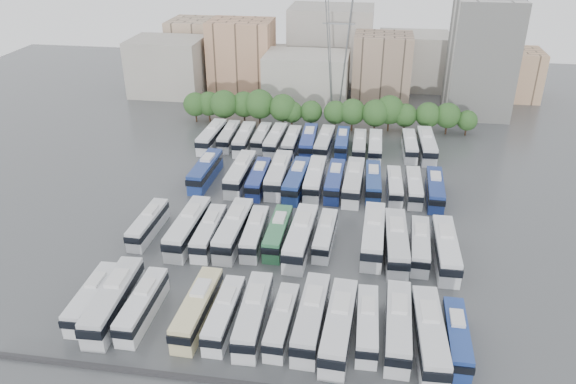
% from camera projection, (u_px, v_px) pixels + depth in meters
% --- Properties ---
extents(ground, '(220.00, 220.00, 0.00)m').
position_uv_depth(ground, '(296.00, 225.00, 86.15)').
color(ground, '#424447').
rests_on(ground, ground).
extents(tree_line, '(63.91, 7.74, 8.17)m').
position_uv_depth(tree_line, '(316.00, 109.00, 121.40)').
color(tree_line, black).
rests_on(tree_line, ground).
extents(city_buildings, '(102.00, 35.00, 20.00)m').
position_uv_depth(city_buildings, '(307.00, 59.00, 146.79)').
color(city_buildings, '#9E998E').
rests_on(city_buildings, ground).
extents(apartment_tower, '(14.00, 14.00, 26.00)m').
position_uv_depth(apartment_tower, '(482.00, 58.00, 126.57)').
color(apartment_tower, silver).
rests_on(apartment_tower, ground).
extents(electricity_pylon, '(9.00, 6.91, 33.83)m').
position_uv_depth(electricity_pylon, '(338.00, 35.00, 121.35)').
color(electricity_pylon, slate).
rests_on(electricity_pylon, ground).
extents(bus_r0_s0, '(2.69, 11.30, 3.53)m').
position_uv_depth(bus_r0_s0, '(92.00, 297.00, 67.36)').
color(bus_r0_s0, silver).
rests_on(bus_r0_s0, ground).
extents(bus_r0_s1, '(3.55, 13.65, 4.25)m').
position_uv_depth(bus_r0_s1, '(114.00, 300.00, 66.39)').
color(bus_r0_s1, silver).
rests_on(bus_r0_s1, ground).
extents(bus_r0_s2, '(2.54, 11.59, 3.64)m').
position_uv_depth(bus_r0_s2, '(142.00, 305.00, 66.01)').
color(bus_r0_s2, silver).
rests_on(bus_r0_s2, ground).
extents(bus_r0_s4, '(3.02, 12.47, 3.89)m').
position_uv_depth(bus_r0_s4, '(198.00, 308.00, 65.33)').
color(bus_r0_s4, beige).
rests_on(bus_r0_s4, ground).
extents(bus_r0_s5, '(2.58, 11.34, 3.55)m').
position_uv_depth(bus_r0_s5, '(224.00, 313.00, 64.70)').
color(bus_r0_s5, white).
rests_on(bus_r0_s5, ground).
extents(bus_r0_s6, '(3.08, 12.65, 3.95)m').
position_uv_depth(bus_r0_s6, '(253.00, 314.00, 64.26)').
color(bus_r0_s6, silver).
rests_on(bus_r0_s6, ground).
extents(bus_r0_s7, '(2.69, 10.91, 3.40)m').
position_uv_depth(bus_r0_s7, '(282.00, 320.00, 63.73)').
color(bus_r0_s7, silver).
rests_on(bus_r0_s7, ground).
extents(bus_r0_s8, '(3.24, 13.07, 4.08)m').
position_uv_depth(bus_r0_s8, '(311.00, 317.00, 63.75)').
color(bus_r0_s8, silver).
rests_on(bus_r0_s8, ground).
extents(bus_r0_s9, '(3.54, 13.49, 4.19)m').
position_uv_depth(bus_r0_s9, '(339.00, 325.00, 62.39)').
color(bus_r0_s9, silver).
rests_on(bus_r0_s9, ground).
extents(bus_r0_s10, '(2.63, 11.18, 3.50)m').
position_uv_depth(bus_r0_s10, '(367.00, 324.00, 63.15)').
color(bus_r0_s10, silver).
rests_on(bus_r0_s10, ground).
extents(bus_r0_s11, '(3.07, 12.86, 4.02)m').
position_uv_depth(bus_r0_s11, '(398.00, 325.00, 62.51)').
color(bus_r0_s11, silver).
rests_on(bus_r0_s11, ground).
extents(bus_r0_s12, '(3.51, 13.54, 4.21)m').
position_uv_depth(bus_r0_s12, '(429.00, 335.00, 60.98)').
color(bus_r0_s12, silver).
rests_on(bus_r0_s12, ground).
extents(bus_r0_s13, '(2.46, 10.89, 3.41)m').
position_uv_depth(bus_r0_s13, '(457.00, 337.00, 61.26)').
color(bus_r0_s13, navy).
rests_on(bus_r0_s13, ground).
extents(bus_r1_s0, '(2.65, 11.24, 3.51)m').
position_uv_depth(bus_r1_s0, '(148.00, 224.00, 82.99)').
color(bus_r1_s0, silver).
rests_on(bus_r1_s0, ground).
extents(bus_r1_s2, '(3.26, 13.57, 4.24)m').
position_uv_depth(bus_r1_s2, '(188.00, 227.00, 81.40)').
color(bus_r1_s2, silver).
rests_on(bus_r1_s2, ground).
extents(bus_r1_s3, '(2.71, 11.83, 3.70)m').
position_uv_depth(bus_r1_s3, '(209.00, 232.00, 80.71)').
color(bus_r1_s3, silver).
rests_on(bus_r1_s3, ground).
extents(bus_r1_s4, '(3.17, 13.48, 4.22)m').
position_uv_depth(bus_r1_s4, '(234.00, 229.00, 80.92)').
color(bus_r1_s4, silver).
rests_on(bus_r1_s4, ground).
extents(bus_r1_s5, '(2.86, 11.56, 3.60)m').
position_uv_depth(bus_r1_s5, '(255.00, 233.00, 80.61)').
color(bus_r1_s5, silver).
rests_on(bus_r1_s5, ground).
extents(bus_r1_s6, '(2.68, 11.66, 3.65)m').
position_uv_depth(bus_r1_s6, '(278.00, 232.00, 80.67)').
color(bus_r1_s6, '#317348').
rests_on(bus_r1_s6, ground).
extents(bus_r1_s7, '(3.54, 13.77, 4.29)m').
position_uv_depth(bus_r1_s7, '(301.00, 237.00, 79.01)').
color(bus_r1_s7, silver).
rests_on(bus_r1_s7, ground).
extents(bus_r1_s8, '(2.80, 11.04, 3.44)m').
position_uv_depth(bus_r1_s8, '(325.00, 235.00, 80.28)').
color(bus_r1_s8, silver).
rests_on(bus_r1_s8, ground).
extents(bus_r1_s10, '(3.26, 13.69, 4.28)m').
position_uv_depth(bus_r1_s10, '(373.00, 235.00, 79.51)').
color(bus_r1_s10, silver).
rests_on(bus_r1_s10, ground).
extents(bus_r1_s11, '(3.40, 13.68, 4.26)m').
position_uv_depth(bus_r1_s11, '(396.00, 242.00, 77.76)').
color(bus_r1_s11, silver).
rests_on(bus_r1_s11, ground).
extents(bus_r1_s12, '(3.01, 11.72, 3.65)m').
position_uv_depth(bus_r1_s12, '(420.00, 245.00, 77.68)').
color(bus_r1_s12, silver).
rests_on(bus_r1_s12, ground).
extents(bus_r1_s13, '(2.97, 13.16, 4.12)m').
position_uv_depth(bus_r1_s13, '(446.00, 249.00, 76.39)').
color(bus_r1_s13, silver).
rests_on(bus_r1_s13, ground).
extents(bus_r2_s1, '(3.13, 12.96, 4.05)m').
position_uv_depth(bus_r2_s1, '(206.00, 170.00, 99.03)').
color(bus_r2_s1, navy).
rests_on(bus_r2_s1, ground).
extents(bus_r2_s3, '(3.09, 13.32, 4.17)m').
position_uv_depth(bus_r2_s3, '(241.00, 173.00, 97.88)').
color(bus_r2_s3, silver).
rests_on(bus_r2_s3, ground).
extents(bus_r2_s4, '(2.74, 11.87, 3.71)m').
position_uv_depth(bus_r2_s4, '(259.00, 178.00, 96.59)').
color(bus_r2_s4, navy).
rests_on(bus_r2_s4, ground).
extents(bus_r2_s5, '(3.01, 13.70, 4.30)m').
position_uv_depth(bus_r2_s5, '(279.00, 174.00, 97.43)').
color(bus_r2_s5, silver).
rests_on(bus_r2_s5, ground).
extents(bus_r2_s6, '(3.43, 13.03, 4.05)m').
position_uv_depth(bus_r2_s6, '(297.00, 180.00, 95.67)').
color(bus_r2_s6, navy).
rests_on(bus_r2_s6, ground).
extents(bus_r2_s7, '(2.79, 12.77, 4.01)m').
position_uv_depth(bus_r2_s7, '(315.00, 178.00, 96.16)').
color(bus_r2_s7, white).
rests_on(bus_r2_s7, ground).
extents(bus_r2_s8, '(2.83, 12.11, 3.79)m').
position_uv_depth(bus_r2_s8, '(335.00, 180.00, 95.69)').
color(bus_r2_s8, navy).
rests_on(bus_r2_s8, ground).
extents(bus_r2_s9, '(3.31, 13.46, 4.20)m').
position_uv_depth(bus_r2_s9, '(354.00, 181.00, 94.96)').
color(bus_r2_s9, silver).
rests_on(bus_r2_s9, ground).
extents(bus_r2_s10, '(2.93, 11.90, 3.71)m').
position_uv_depth(bus_r2_s10, '(373.00, 182.00, 95.39)').
color(bus_r2_s10, navy).
rests_on(bus_r2_s10, ground).
extents(bus_r2_s11, '(2.70, 10.90, 3.40)m').
position_uv_depth(bus_r2_s11, '(394.00, 186.00, 94.34)').
color(bus_r2_s11, silver).
rests_on(bus_r2_s11, ground).
extents(bus_r2_s12, '(2.53, 11.12, 3.48)m').
position_uv_depth(bus_r2_s12, '(414.00, 187.00, 93.90)').
color(bus_r2_s12, silver).
rests_on(bus_r2_s12, ground).
extents(bus_r2_s13, '(2.94, 12.06, 3.76)m').
position_uv_depth(bus_r2_s13, '(435.00, 189.00, 92.90)').
color(bus_r2_s13, navy).
rests_on(bus_r2_s13, ground).
extents(bus_r3_s0, '(3.24, 12.81, 3.99)m').
position_uv_depth(bus_r3_s0, '(212.00, 136.00, 113.74)').
color(bus_r3_s0, silver).
rests_on(bus_r3_s0, ground).
extents(bus_r3_s1, '(2.69, 11.50, 3.59)m').
position_uv_depth(bus_r3_s1, '(229.00, 136.00, 114.37)').
color(bus_r3_s1, silver).
rests_on(bus_r3_s1, ground).
extents(bus_r3_s2, '(3.00, 12.27, 3.83)m').
position_uv_depth(bus_r3_s2, '(244.00, 139.00, 112.81)').
color(bus_r3_s2, silver).
rests_on(bus_r3_s2, ground).
extents(bus_r3_s3, '(2.42, 10.91, 3.42)m').
position_uv_depth(bus_r3_s3, '(262.00, 137.00, 113.95)').
color(bus_r3_s3, silver).
rests_on(bus_r3_s3, ground).
extents(bus_r3_s4, '(3.09, 12.27, 3.82)m').
position_uv_depth(bus_r3_s4, '(276.00, 140.00, 112.20)').
color(bus_r3_s4, silver).
rests_on(bus_r3_s4, ground).
extents(bus_r3_s5, '(2.59, 11.65, 3.65)m').
position_uv_depth(bus_r3_s5, '(292.00, 142.00, 111.47)').
color(bus_r3_s5, silver).
rests_on(bus_r3_s5, ground).
extents(bus_r3_s6, '(3.03, 12.54, 3.91)m').
position_uv_depth(bus_r3_s6, '(309.00, 141.00, 111.47)').
color(bus_r3_s6, navy).
rests_on(bus_r3_s6, ground).
extents(bus_r3_s7, '(3.27, 12.45, 3.87)m').
position_uv_depth(bus_r3_s7, '(325.00, 142.00, 110.96)').
color(bus_r3_s7, silver).
rests_on(bus_r3_s7, ground).
extents(bus_r3_s8, '(2.54, 11.21, 3.51)m').
position_uv_depth(bus_r3_s8, '(342.00, 142.00, 111.56)').
color(bus_r3_s8, navy).
rests_on(bus_r3_s8, ground).
extents(bus_r3_s9, '(2.58, 11.39, 3.57)m').
position_uv_depth(bus_r3_s9, '(359.00, 145.00, 109.91)').
color(bus_r3_s9, silver).
rests_on(bus_r3_s9, ground).
extents(bus_r3_s10, '(2.59, 11.70, 3.67)m').
position_uv_depth(bus_r3_s10, '(375.00, 146.00, 109.46)').
color(bus_r3_s10, white).
rests_on(bus_r3_s10, ground).
extents(bus_r3_s12, '(2.84, 11.51, 3.59)m').
position_uv_depth(bus_r3_s12, '(410.00, 145.00, 109.95)').
color(bus_r3_s12, silver).
rests_on(bus_r3_s12, ground).
extents(bus_r3_s13, '(3.38, 13.13, 4.09)m').
position_uv_depth(bus_r3_s13, '(427.00, 145.00, 109.41)').
color(bus_r3_s13, silver).
rests_on(bus_r3_s13, ground).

